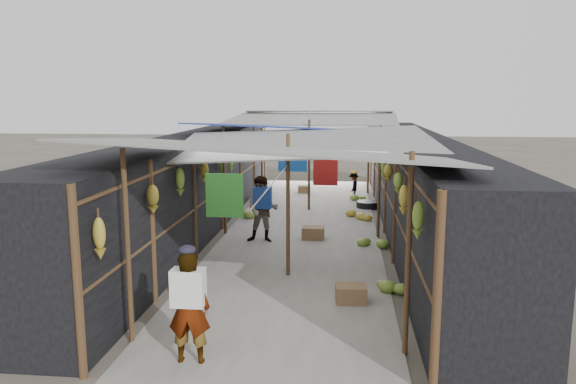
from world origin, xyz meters
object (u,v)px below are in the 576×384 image
(vendor_seated, at_px, (354,186))
(crate_near, at_px, (351,294))
(black_basin, at_px, (368,205))
(shopper_blue, at_px, (263,209))
(vendor_elderly, at_px, (189,308))

(vendor_seated, bearing_deg, crate_near, 6.07)
(crate_near, xyz_separation_m, vendor_seated, (0.17, 9.08, 0.29))
(black_basin, bearing_deg, vendor_seated, 106.55)
(black_basin, distance_m, shopper_blue, 4.90)
(crate_near, bearing_deg, shopper_blue, 114.98)
(vendor_elderly, relative_size, vendor_seated, 1.66)
(crate_near, xyz_separation_m, vendor_elderly, (-1.99, -2.24, 0.57))
(crate_near, relative_size, vendor_elderly, 0.34)
(vendor_elderly, bearing_deg, shopper_blue, -93.12)
(crate_near, relative_size, vendor_seated, 0.56)
(black_basin, bearing_deg, shopper_blue, -121.07)
(black_basin, xyz_separation_m, shopper_blue, (-2.51, -4.16, 0.65))
(crate_near, height_order, vendor_elderly, vendor_elderly)
(shopper_blue, distance_m, vendor_seated, 5.89)
(vendor_elderly, distance_m, shopper_blue, 5.84)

